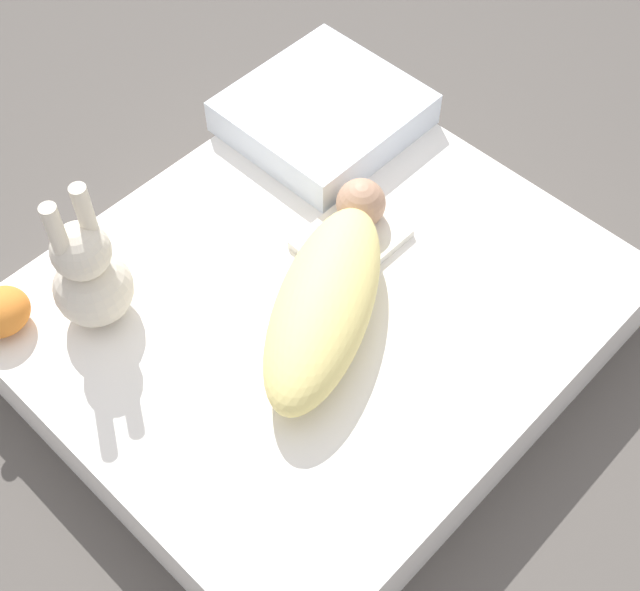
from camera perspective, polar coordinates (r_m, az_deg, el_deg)
ground_plane at (r=1.96m, az=-0.23°, el=-2.97°), size 12.00×12.00×0.00m
bed_mattress at (r=1.89m, az=-0.24°, el=-1.53°), size 1.12×0.98×0.18m
burp_cloth at (r=1.89m, az=2.02°, el=3.64°), size 0.21×0.17×0.02m
swaddled_baby at (r=1.73m, az=0.49°, el=-0.01°), size 0.57×0.40×0.14m
pillow at (r=2.11m, az=0.23°, el=11.61°), size 0.40×0.38×0.08m
bunny_plush at (r=1.75m, az=-14.55°, el=1.24°), size 0.16×0.16×0.34m
turtle_plush at (r=1.85m, az=-19.80°, el=-1.06°), size 0.15×0.11×0.09m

